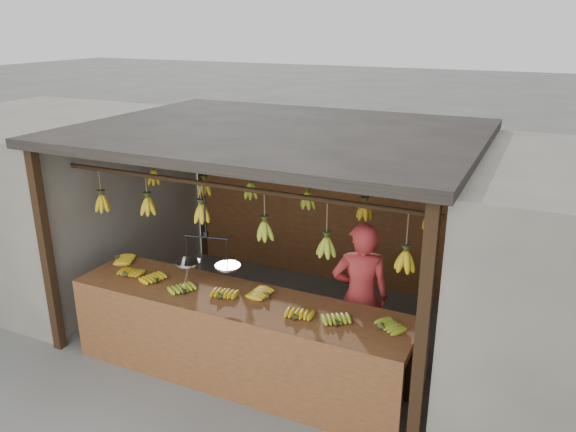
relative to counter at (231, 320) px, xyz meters
The scene contains 8 objects.
ground 1.43m from the counter, 94.69° to the left, with size 80.00×80.00×0.00m, color #5B5B57.
stall 2.01m from the counter, 93.70° to the left, with size 4.30×3.30×2.40m.
neighbor_left 3.93m from the counter, 161.59° to the left, with size 3.00×3.00×2.30m, color slate.
counter is the anchor object (origin of this frame).
hanging_bananas 1.54m from the counter, 94.48° to the left, with size 3.61×2.22×0.40m.
balance_scale 0.67m from the counter, 149.78° to the left, with size 0.67×0.34×0.87m.
vendor 1.34m from the counter, 37.91° to the left, with size 0.59×0.39×1.63m, color #BF3333.
bag_bundles 3.18m from the counter, 54.54° to the left, with size 0.08×0.26×1.27m.
Camera 1 is at (2.68, -5.39, 3.49)m, focal length 35.00 mm.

